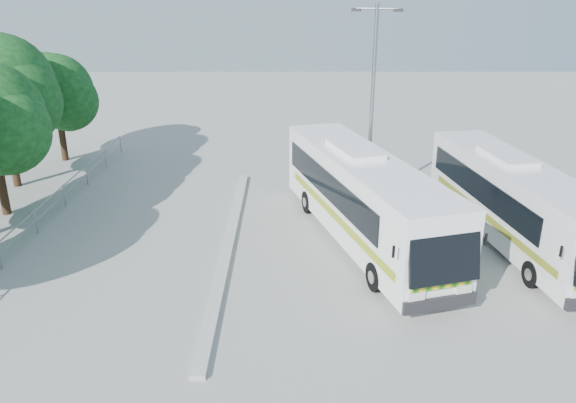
{
  "coord_description": "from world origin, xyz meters",
  "views": [
    {
      "loc": [
        -0.07,
        -17.42,
        9.08
      ],
      "look_at": [
        -0.04,
        2.04,
        1.72
      ],
      "focal_mm": 35.0,
      "sensor_mm": 36.0,
      "label": 1
    }
  ],
  "objects_px": {
    "tree_far_e": "(57,91)",
    "lamppost": "(372,98)",
    "tree_far_d": "(2,88)",
    "coach_adjacent": "(514,200)",
    "coach_main": "(363,196)"
  },
  "relations": [
    {
      "from": "tree_far_d",
      "to": "lamppost",
      "type": "relative_size",
      "value": 0.85
    },
    {
      "from": "coach_main",
      "to": "tree_far_d",
      "type": "bearing_deg",
      "value": 142.33
    },
    {
      "from": "tree_far_e",
      "to": "coach_adjacent",
      "type": "xyz_separation_m",
      "value": [
        21.07,
        -11.01,
        -2.22
      ]
    },
    {
      "from": "tree_far_e",
      "to": "lamppost",
      "type": "bearing_deg",
      "value": -22.22
    },
    {
      "from": "tree_far_e",
      "to": "coach_adjacent",
      "type": "relative_size",
      "value": 0.53
    },
    {
      "from": "tree_far_e",
      "to": "lamppost",
      "type": "distance_m",
      "value": 17.54
    },
    {
      "from": "coach_main",
      "to": "coach_adjacent",
      "type": "distance_m",
      "value": 5.66
    },
    {
      "from": "tree_far_e",
      "to": "lamppost",
      "type": "relative_size",
      "value": 0.69
    },
    {
      "from": "tree_far_e",
      "to": "coach_main",
      "type": "distance_m",
      "value": 19.0
    },
    {
      "from": "tree_far_d",
      "to": "coach_adjacent",
      "type": "distance_m",
      "value": 22.92
    },
    {
      "from": "tree_far_d",
      "to": "lamppost",
      "type": "distance_m",
      "value": 17.04
    },
    {
      "from": "tree_far_d",
      "to": "tree_far_e",
      "type": "xyz_separation_m",
      "value": [
        0.68,
        4.5,
        -0.93
      ]
    },
    {
      "from": "tree_far_d",
      "to": "lamppost",
      "type": "xyz_separation_m",
      "value": [
        16.9,
        -2.13,
        -0.08
      ]
    },
    {
      "from": "tree_far_d",
      "to": "coach_main",
      "type": "bearing_deg",
      "value": -21.74
    },
    {
      "from": "coach_adjacent",
      "to": "lamppost",
      "type": "xyz_separation_m",
      "value": [
        -4.85,
        4.39,
        3.06
      ]
    }
  ]
}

